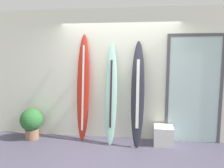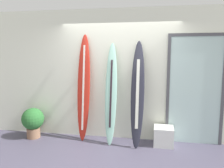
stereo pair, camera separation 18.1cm
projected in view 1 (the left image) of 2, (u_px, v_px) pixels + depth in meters
ground at (112, 165)px, 3.77m from camera, size 8.00×8.00×0.04m
wall_back at (120, 75)px, 4.86m from camera, size 7.20×0.20×2.80m
surfboard_crimson at (83, 89)px, 4.72m from camera, size 0.29×0.34×2.27m
surfboard_seafoam at (111, 94)px, 4.57m from camera, size 0.25×0.48×2.08m
surfboard_charcoal at (138, 94)px, 4.45m from camera, size 0.28×0.54×2.12m
display_block_left at (163, 135)px, 4.55m from camera, size 0.40×0.40×0.38m
glass_door at (194, 88)px, 4.57m from camera, size 1.13×0.06×2.26m
potted_plant at (31, 122)px, 4.83m from camera, size 0.48×0.48×0.67m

